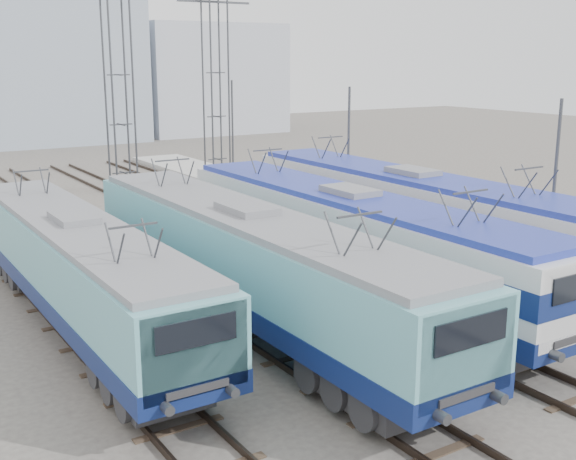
{
  "coord_description": "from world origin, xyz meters",
  "views": [
    {
      "loc": [
        -12.71,
        -14.11,
        8.37
      ],
      "look_at": [
        0.67,
        7.0,
        2.37
      ],
      "focal_mm": 45.0,
      "sensor_mm": 36.0,
      "label": 1
    }
  ],
  "objects_px": {
    "catenary_tower_east": "(216,88)",
    "locomotive_center_right": "(352,234)",
    "locomotive_center_left": "(251,260)",
    "mast_front": "(553,199)",
    "locomotive_far_left": "(79,265)",
    "locomotive_far_right": "(414,210)",
    "mast_mid": "(348,159)",
    "catenary_tower_west": "(119,92)",
    "mast_rear": "(233,137)"
  },
  "relations": [
    {
      "from": "mast_front",
      "to": "locomotive_far_left",
      "type": "bearing_deg",
      "value": 161.04
    },
    {
      "from": "mast_front",
      "to": "mast_mid",
      "type": "height_order",
      "value": "same"
    },
    {
      "from": "locomotive_center_right",
      "to": "mast_mid",
      "type": "bearing_deg",
      "value": 53.87
    },
    {
      "from": "catenary_tower_west",
      "to": "mast_mid",
      "type": "height_order",
      "value": "catenary_tower_west"
    },
    {
      "from": "locomotive_center_right",
      "to": "locomotive_far_right",
      "type": "height_order",
      "value": "locomotive_far_right"
    },
    {
      "from": "catenary_tower_east",
      "to": "locomotive_center_right",
      "type": "bearing_deg",
      "value": -102.8
    },
    {
      "from": "locomotive_center_right",
      "to": "catenary_tower_east",
      "type": "xyz_separation_m",
      "value": [
        4.25,
        18.7,
        4.28
      ]
    },
    {
      "from": "catenary_tower_east",
      "to": "locomotive_far_left",
      "type": "bearing_deg",
      "value": -128.38
    },
    {
      "from": "mast_front",
      "to": "locomotive_center_left",
      "type": "bearing_deg",
      "value": 166.94
    },
    {
      "from": "mast_rear",
      "to": "mast_mid",
      "type": "bearing_deg",
      "value": -90.0
    },
    {
      "from": "catenary_tower_west",
      "to": "catenary_tower_east",
      "type": "bearing_deg",
      "value": 17.1
    },
    {
      "from": "mast_rear",
      "to": "locomotive_far_right",
      "type": "bearing_deg",
      "value": -95.59
    },
    {
      "from": "locomotive_center_right",
      "to": "locomotive_far_right",
      "type": "relative_size",
      "value": 0.98
    },
    {
      "from": "locomotive_far_right",
      "to": "mast_front",
      "type": "xyz_separation_m",
      "value": [
        1.85,
        -5.11,
        1.1
      ]
    },
    {
      "from": "catenary_tower_west",
      "to": "mast_rear",
      "type": "distance_m",
      "value": 9.99
    },
    {
      "from": "mast_front",
      "to": "mast_mid",
      "type": "bearing_deg",
      "value": 90.0
    },
    {
      "from": "locomotive_far_left",
      "to": "locomotive_center_left",
      "type": "bearing_deg",
      "value": -31.5
    },
    {
      "from": "locomotive_far_right",
      "to": "mast_rear",
      "type": "xyz_separation_m",
      "value": [
        1.85,
        18.89,
        1.1
      ]
    },
    {
      "from": "locomotive_center_left",
      "to": "locomotive_center_right",
      "type": "distance_m",
      "value": 4.57
    },
    {
      "from": "locomotive_far_right",
      "to": "mast_rear",
      "type": "height_order",
      "value": "mast_rear"
    },
    {
      "from": "locomotive_center_left",
      "to": "locomotive_far_right",
      "type": "xyz_separation_m",
      "value": [
        9.0,
        2.59,
        0.1
      ]
    },
    {
      "from": "mast_front",
      "to": "locomotive_center_right",
      "type": "bearing_deg",
      "value": 152.54
    },
    {
      "from": "locomotive_far_left",
      "to": "locomotive_center_left",
      "type": "xyz_separation_m",
      "value": [
        4.5,
        -2.76,
        0.15
      ]
    },
    {
      "from": "catenary_tower_east",
      "to": "mast_front",
      "type": "xyz_separation_m",
      "value": [
        2.1,
        -22.0,
        -3.14
      ]
    },
    {
      "from": "locomotive_far_left",
      "to": "locomotive_far_right",
      "type": "distance_m",
      "value": 13.5
    },
    {
      "from": "locomotive_center_left",
      "to": "mast_front",
      "type": "bearing_deg",
      "value": -13.06
    },
    {
      "from": "locomotive_far_left",
      "to": "catenary_tower_east",
      "type": "xyz_separation_m",
      "value": [
        13.25,
        16.73,
        4.49
      ]
    },
    {
      "from": "locomotive_center_right",
      "to": "catenary_tower_east",
      "type": "bearing_deg",
      "value": 77.2
    },
    {
      "from": "locomotive_center_left",
      "to": "mast_rear",
      "type": "height_order",
      "value": "mast_rear"
    },
    {
      "from": "locomotive_center_left",
      "to": "locomotive_center_right",
      "type": "relative_size",
      "value": 1.0
    },
    {
      "from": "locomotive_far_left",
      "to": "locomotive_center_left",
      "type": "height_order",
      "value": "locomotive_center_left"
    },
    {
      "from": "catenary_tower_west",
      "to": "locomotive_center_left",
      "type": "bearing_deg",
      "value": -97.33
    },
    {
      "from": "locomotive_far_left",
      "to": "mast_rear",
      "type": "relative_size",
      "value": 2.45
    },
    {
      "from": "locomotive_far_right",
      "to": "mast_mid",
      "type": "bearing_deg",
      "value": 74.98
    },
    {
      "from": "locomotive_far_left",
      "to": "locomotive_center_left",
      "type": "distance_m",
      "value": 5.28
    },
    {
      "from": "catenary_tower_west",
      "to": "catenary_tower_east",
      "type": "relative_size",
      "value": 1.0
    },
    {
      "from": "locomotive_far_left",
      "to": "mast_mid",
      "type": "distance_m",
      "value": 16.81
    },
    {
      "from": "locomotive_center_right",
      "to": "mast_front",
      "type": "xyz_separation_m",
      "value": [
        6.35,
        -3.3,
        1.14
      ]
    },
    {
      "from": "locomotive_center_left",
      "to": "mast_mid",
      "type": "height_order",
      "value": "mast_mid"
    },
    {
      "from": "catenary_tower_east",
      "to": "mast_mid",
      "type": "xyz_separation_m",
      "value": [
        2.1,
        -10.0,
        -3.14
      ]
    },
    {
      "from": "locomotive_center_left",
      "to": "mast_front",
      "type": "height_order",
      "value": "mast_front"
    },
    {
      "from": "locomotive_far_left",
      "to": "mast_rear",
      "type": "xyz_separation_m",
      "value": [
        15.35,
        18.73,
        1.35
      ]
    },
    {
      "from": "locomotive_far_left",
      "to": "catenary_tower_west",
      "type": "relative_size",
      "value": 1.43
    },
    {
      "from": "locomotive_center_left",
      "to": "mast_rear",
      "type": "xyz_separation_m",
      "value": [
        10.85,
        21.48,
        1.2
      ]
    },
    {
      "from": "mast_mid",
      "to": "mast_rear",
      "type": "height_order",
      "value": "same"
    },
    {
      "from": "locomotive_center_right",
      "to": "mast_rear",
      "type": "bearing_deg",
      "value": 72.95
    },
    {
      "from": "locomotive_center_right",
      "to": "locomotive_center_left",
      "type": "bearing_deg",
      "value": -170.11
    },
    {
      "from": "locomotive_center_left",
      "to": "locomotive_far_right",
      "type": "bearing_deg",
      "value": 16.06
    },
    {
      "from": "locomotive_center_left",
      "to": "locomotive_far_left",
      "type": "bearing_deg",
      "value": 148.5
    },
    {
      "from": "locomotive_far_left",
      "to": "locomotive_far_right",
      "type": "xyz_separation_m",
      "value": [
        13.5,
        -0.17,
        0.25
      ]
    }
  ]
}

